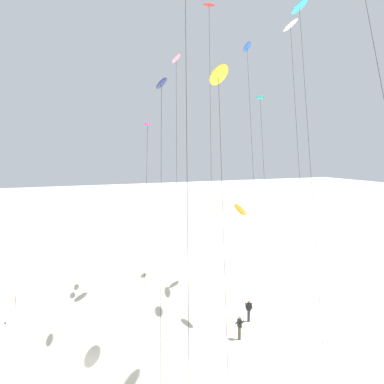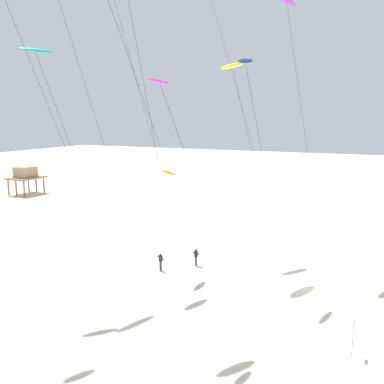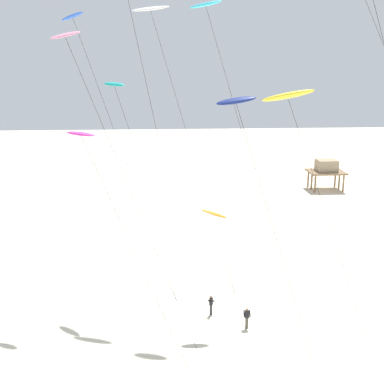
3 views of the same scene
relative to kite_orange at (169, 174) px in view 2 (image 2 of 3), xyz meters
name	(u,v)px [view 2 (image 2 of 3)]	position (x,y,z in m)	size (l,w,h in m)	color
ground_plane	(306,286)	(1.94, -11.26, -8.66)	(260.00, 260.00, 0.00)	beige
kite_orange	(169,174)	(0.00, 0.00, 0.00)	(3.28, 1.35, 9.17)	orange
kite_yellow	(233,67)	(4.11, -4.01, 8.88)	(7.90, 3.41, 18.23)	yellow
kite_teal	(37,54)	(-7.50, 6.44, 9.07)	(6.77, 3.37, 18.21)	teal
kite_navy	(246,64)	(0.52, -6.32, 8.56)	(6.55, 2.68, 17.90)	navy
kite_magenta	(162,88)	(-8.67, -4.23, 6.32)	(7.54, 3.18, 15.57)	#D8339E
kite_purple	(288,6)	(7.54, -7.66, 14.10)	(8.38, 3.72, 23.43)	purple
kite_flyer_nearest	(161,261)	(-0.08, 0.91, -7.76)	(0.68, 0.70, 1.67)	#33333D
kite_flyer_middle	(196,256)	(2.41, -1.37, -7.76)	(0.57, 0.55, 1.67)	#4C4738
stilt_house	(26,174)	(22.59, 40.62, -5.15)	(5.64, 4.62, 4.84)	#846647
marker_flag	(353,332)	(-7.13, -15.40, -7.17)	(0.56, 0.05, 2.10)	gray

